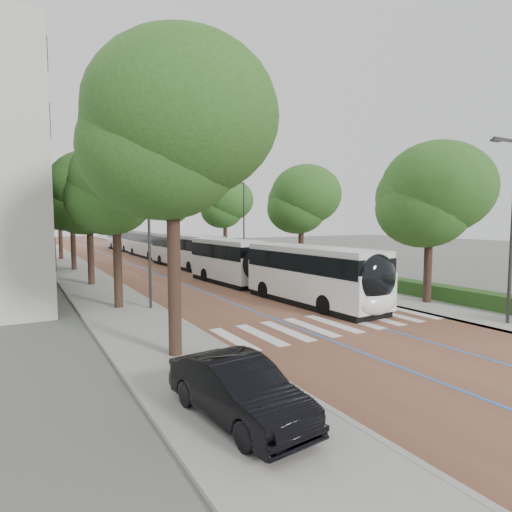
{
  "coord_description": "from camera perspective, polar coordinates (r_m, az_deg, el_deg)",
  "views": [
    {
      "loc": [
        -12.11,
        -13.72,
        4.73
      ],
      "look_at": [
        1.01,
        9.46,
        2.4
      ],
      "focal_mm": 30.0,
      "sensor_mm": 36.0,
      "label": 1
    }
  ],
  "objects": [
    {
      "name": "kerb_left",
      "position": [
        54.31,
        -22.52,
        -0.32
      ],
      "size": [
        0.2,
        140.0,
        0.14
      ],
      "primitive_type": "cube",
      "color": "gray",
      "rests_on": "ground"
    },
    {
      "name": "streetlight_near",
      "position": [
        21.58,
        30.81,
        4.53
      ],
      "size": [
        1.82,
        0.2,
        8.0
      ],
      "color": "#302F32",
      "rests_on": "sidewalk_right"
    },
    {
      "name": "bus_queued_0",
      "position": [
        41.3,
        -9.16,
        0.62
      ],
      "size": [
        3.15,
        12.51,
        3.2
      ],
      "rotation": [
        0.0,
        0.0,
        0.05
      ],
      "color": "white",
      "rests_on": "ground"
    },
    {
      "name": "trees_left",
      "position": [
        37.68,
        -22.65,
        7.34
      ],
      "size": [
        6.3,
        60.77,
        10.12
      ],
      "color": "black",
      "rests_on": "ground"
    },
    {
      "name": "parked_car",
      "position": [
        10.25,
        -2.36,
        -17.37
      ],
      "size": [
        1.99,
        4.46,
        1.42
      ],
      "primitive_type": "imported",
      "rotation": [
        0.0,
        0.0,
        0.12
      ],
      "color": "black",
      "rests_on": "sidewalk_left"
    },
    {
      "name": "lead_bus",
      "position": [
        26.71,
        2.24,
        -1.68
      ],
      "size": [
        3.5,
        18.5,
        3.2
      ],
      "rotation": [
        0.0,
        0.0,
        0.05
      ],
      "color": "black",
      "rests_on": "ground"
    },
    {
      "name": "streetlight_far",
      "position": [
        40.33,
        -1.86,
        5.12
      ],
      "size": [
        1.82,
        0.2,
        8.0
      ],
      "color": "#302F32",
      "rests_on": "sidewalk_right"
    },
    {
      "name": "lane_line_right",
      "position": [
        55.64,
        -15.15,
        -0.03
      ],
      "size": [
        0.12,
        126.0,
        0.01
      ],
      "primitive_type": "cube",
      "color": "blue",
      "rests_on": "road"
    },
    {
      "name": "bus_queued_2",
      "position": [
        66.13,
        -16.89,
        2.09
      ],
      "size": [
        3.01,
        12.49,
        3.2
      ],
      "rotation": [
        0.0,
        0.0,
        0.04
      ],
      "color": "white",
      "rests_on": "ground"
    },
    {
      "name": "road",
      "position": [
        55.27,
        -16.75,
        -0.11
      ],
      "size": [
        11.0,
        140.0,
        0.02
      ],
      "primitive_type": "cube",
      "color": "brown",
      "rests_on": "ground"
    },
    {
      "name": "hedge",
      "position": [
        25.61,
        27.29,
        -5.03
      ],
      "size": [
        1.2,
        14.0,
        0.8
      ],
      "primitive_type": "cube",
      "color": "#1C4016",
      "rests_on": "sidewalk_right"
    },
    {
      "name": "sidewalk_left",
      "position": [
        54.12,
        -24.52,
        -0.4
      ],
      "size": [
        4.0,
        140.0,
        0.12
      ],
      "primitive_type": "cube",
      "color": "gray",
      "rests_on": "ground"
    },
    {
      "name": "kerb_right",
      "position": [
        56.76,
        -11.23,
        0.18
      ],
      "size": [
        0.2,
        140.0,
        0.14
      ],
      "primitive_type": "cube",
      "color": "gray",
      "rests_on": "ground"
    },
    {
      "name": "trees_right",
      "position": [
        38.34,
        1.63,
        6.95
      ],
      "size": [
        5.98,
        47.49,
        8.57
      ],
      "color": "black",
      "rests_on": "ground"
    },
    {
      "name": "bus_queued_1",
      "position": [
        53.73,
        -13.83,
        1.54
      ],
      "size": [
        2.66,
        12.42,
        3.2
      ],
      "rotation": [
        0.0,
        0.0,
        0.01
      ],
      "color": "white",
      "rests_on": "ground"
    },
    {
      "name": "zebra_crossing",
      "position": [
        19.76,
        10.21,
        -8.86
      ],
      "size": [
        10.55,
        3.6,
        0.01
      ],
      "color": "silver",
      "rests_on": "ground"
    },
    {
      "name": "ground",
      "position": [
        18.9,
        11.7,
        -9.6
      ],
      "size": [
        160.0,
        160.0,
        0.0
      ],
      "primitive_type": "plane",
      "color": "#51544C",
      "rests_on": "ground"
    },
    {
      "name": "lamp_post_left",
      "position": [
        22.54,
        -14.06,
        3.3
      ],
      "size": [
        0.14,
        0.14,
        8.0
      ],
      "primitive_type": "cylinder",
      "color": "#302F32",
      "rests_on": "sidewalk_left"
    },
    {
      "name": "sidewalk_right",
      "position": [
        57.38,
        -9.43,
        0.26
      ],
      "size": [
        4.0,
        140.0,
        0.12
      ],
      "primitive_type": "cube",
      "color": "gray",
      "rests_on": "ground"
    },
    {
      "name": "lane_line_left",
      "position": [
        54.94,
        -18.38,
        -0.17
      ],
      "size": [
        0.12,
        126.0,
        0.01
      ],
      "primitive_type": "cube",
      "color": "blue",
      "rests_on": "road"
    }
  ]
}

